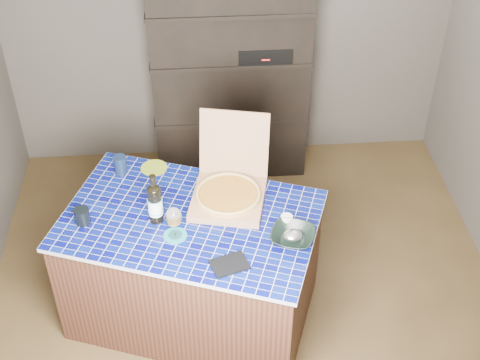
{
  "coord_description": "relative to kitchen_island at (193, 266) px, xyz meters",
  "views": [
    {
      "loc": [
        -0.27,
        -3.01,
        3.51
      ],
      "look_at": [
        -0.04,
        0.0,
        1.06
      ],
      "focal_mm": 50.0,
      "sensor_mm": 36.0,
      "label": 1
    }
  ],
  "objects": [
    {
      "name": "teal_trivet",
      "position": [
        -0.09,
        -0.15,
        0.42
      ],
      "size": [
        0.14,
        0.14,
        0.01
      ],
      "primitive_type": "cylinder",
      "color": "teal",
      "rests_on": "kitchen_island"
    },
    {
      "name": "wine_glass",
      "position": [
        -0.09,
        -0.15,
        0.56
      ],
      "size": [
        0.09,
        0.09,
        0.2
      ],
      "color": "white",
      "rests_on": "teal_trivet"
    },
    {
      "name": "tumbler",
      "position": [
        -0.63,
        0.01,
        0.46
      ],
      "size": [
        0.09,
        0.09,
        0.1
      ],
      "primitive_type": "cylinder",
      "color": "black",
      "rests_on": "kitchen_island"
    },
    {
      "name": "green_trivet",
      "position": [
        -0.22,
        0.51,
        0.41
      ],
      "size": [
        0.17,
        0.17,
        0.01
      ],
      "primitive_type": "cylinder",
      "color": "olive",
      "rests_on": "kitchen_island"
    },
    {
      "name": "foil_contents",
      "position": [
        0.59,
        -0.23,
        0.45
      ],
      "size": [
        0.11,
        0.09,
        0.05
      ],
      "primitive_type": "ellipsoid",
      "color": "silver",
      "rests_on": "bowl"
    },
    {
      "name": "room",
      "position": [
        0.35,
        0.05,
        0.84
      ],
      "size": [
        3.5,
        3.5,
        3.5
      ],
      "color": "brown",
      "rests_on": "ground"
    },
    {
      "name": "navy_cup",
      "position": [
        -0.43,
        0.47,
        0.48
      ],
      "size": [
        0.08,
        0.08,
        0.13
      ],
      "primitive_type": "cylinder",
      "color": "#0E1932",
      "rests_on": "kitchen_island"
    },
    {
      "name": "mead_bottle",
      "position": [
        -0.2,
        0.0,
        0.54
      ],
      "size": [
        0.09,
        0.09,
        0.34
      ],
      "color": "black",
      "rests_on": "kitchen_island"
    },
    {
      "name": "bowl",
      "position": [
        0.59,
        -0.23,
        0.44
      ],
      "size": [
        0.32,
        0.32,
        0.06
      ],
      "primitive_type": "imported",
      "rotation": [
        0.0,
        0.0,
        -0.36
      ],
      "color": "black",
      "rests_on": "kitchen_island"
    },
    {
      "name": "white_jar",
      "position": [
        0.57,
        -0.09,
        0.44
      ],
      "size": [
        0.07,
        0.07,
        0.06
      ],
      "primitive_type": "cylinder",
      "color": "white",
      "rests_on": "kitchen_island"
    },
    {
      "name": "pizza_box",
      "position": [
        0.24,
        0.16,
        0.48
      ],
      "size": [
        0.53,
        0.61,
        0.47
      ],
      "rotation": [
        0.0,
        0.0,
        -0.22
      ],
      "color": "tan",
      "rests_on": "kitchen_island"
    },
    {
      "name": "shelving_unit",
      "position": [
        0.35,
        1.58,
        0.49
      ],
      "size": [
        1.2,
        0.41,
        1.8
      ],
      "color": "black",
      "rests_on": "floor"
    },
    {
      "name": "dvd_case",
      "position": [
        0.21,
        -0.4,
        0.42
      ],
      "size": [
        0.24,
        0.2,
        0.02
      ],
      "primitive_type": "cube",
      "rotation": [
        0.0,
        0.0,
        -1.25
      ],
      "color": "black",
      "rests_on": "kitchen_island"
    },
    {
      "name": "kitchen_island",
      "position": [
        0.0,
        0.0,
        0.0
      ],
      "size": [
        1.74,
        1.41,
        0.83
      ],
      "rotation": [
        0.0,
        0.0,
        -0.35
      ],
      "color": "#4F2B1F",
      "rests_on": "floor"
    }
  ]
}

